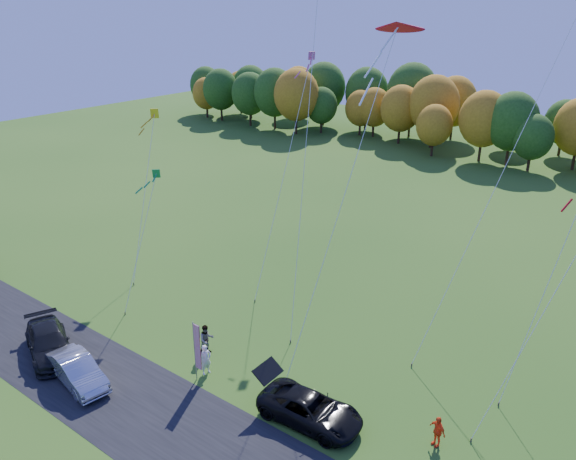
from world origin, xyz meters
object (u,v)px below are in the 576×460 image
Objects in this scene: black_suv at (310,409)px; silver_sedan at (78,371)px; feather_flag at (197,346)px; person_east at (437,431)px.

black_suv is 12.78m from silver_sedan.
black_suv is at bearing -56.96° from silver_sedan.
feather_flag is at bearing 95.68° from black_suv.
silver_sedan reaches higher than black_suv.
silver_sedan is 6.63m from feather_flag.
feather_flag is at bearing -41.72° from silver_sedan.
feather_flag is (-6.67, -1.01, 1.48)m from black_suv.
black_suv is 3.32× the size of person_east.
person_east reaches higher than silver_sedan.
feather_flag reaches higher than person_east.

